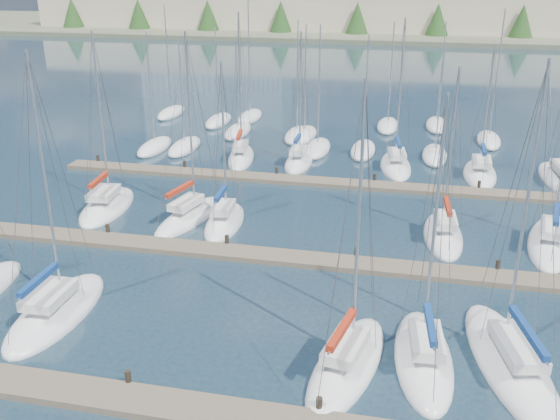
% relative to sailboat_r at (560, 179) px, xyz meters
% --- Properties ---
extents(ground, '(400.00, 400.00, 0.00)m').
position_rel_sailboat_r_xyz_m(ground, '(-18.60, 25.28, -0.19)').
color(ground, '#223745').
rests_on(ground, ground).
extents(dock_near, '(44.00, 1.93, 1.10)m').
position_rel_sailboat_r_xyz_m(dock_near, '(-18.60, -32.70, -0.03)').
color(dock_near, '#6B5E4C').
rests_on(dock_near, ground).
extents(dock_mid, '(44.00, 1.93, 1.10)m').
position_rel_sailboat_r_xyz_m(dock_mid, '(-18.60, -18.70, -0.03)').
color(dock_mid, '#6B5E4C').
rests_on(dock_mid, ground).
extents(dock_far, '(44.00, 1.93, 1.10)m').
position_rel_sailboat_r_xyz_m(dock_far, '(-18.60, -4.70, -0.03)').
color(dock_far, '#6B5E4C').
rests_on(dock_far, ground).
extents(sailboat_r, '(3.33, 9.20, 14.63)m').
position_rel_sailboat_r_xyz_m(sailboat_r, '(0.00, 0.00, 0.00)').
color(sailboat_r, white).
rests_on(sailboat_r, ground).
extents(sailboat_q, '(2.86, 7.60, 11.11)m').
position_rel_sailboat_r_xyz_m(sailboat_q, '(-6.22, 0.14, -0.01)').
color(sailboat_q, white).
rests_on(sailboat_q, ground).
extents(sailboat_d, '(4.01, 8.38, 13.22)m').
position_rel_sailboat_r_xyz_m(sailboat_d, '(-13.89, -28.45, -0.00)').
color(sailboat_d, white).
rests_on(sailboat_d, ground).
extents(sailboat_l, '(2.82, 7.56, 11.50)m').
position_rel_sailboat_r_xyz_m(sailboat_l, '(-9.48, -13.31, -0.01)').
color(sailboat_l, white).
rests_on(sailboat_l, ground).
extents(sailboat_n, '(3.45, 7.61, 13.39)m').
position_rel_sailboat_r_xyz_m(sailboat_n, '(-26.81, 0.34, 0.01)').
color(sailboat_n, white).
rests_on(sailboat_n, ground).
extents(sailboat_p, '(3.47, 7.92, 13.10)m').
position_rel_sailboat_r_xyz_m(sailboat_p, '(-13.13, 0.81, -0.00)').
color(sailboat_p, white).
rests_on(sailboat_p, ground).
extents(sailboat_i, '(3.90, 8.33, 13.23)m').
position_rel_sailboat_r_xyz_m(sailboat_i, '(-26.45, -13.92, 0.01)').
color(sailboat_i, white).
rests_on(sailboat_i, ground).
extents(sailboat_e, '(3.23, 8.05, 12.60)m').
position_rel_sailboat_r_xyz_m(sailboat_e, '(-10.63, -27.29, -0.00)').
color(sailboat_e, white).
rests_on(sailboat_e, ground).
extents(sailboat_h, '(3.79, 8.02, 13.07)m').
position_rel_sailboat_r_xyz_m(sailboat_h, '(-32.93, -13.37, -0.01)').
color(sailboat_h, white).
rests_on(sailboat_h, ground).
extents(sailboat_f, '(4.83, 10.22, 13.90)m').
position_rel_sailboat_r_xyz_m(sailboat_f, '(-6.92, -26.79, -0.01)').
color(sailboat_f, white).
rests_on(sailboat_f, ground).
extents(sailboat_o, '(2.41, 6.27, 12.01)m').
position_rel_sailboat_r_xyz_m(sailboat_o, '(-21.48, -0.01, 0.01)').
color(sailboat_o, white).
rests_on(sailboat_o, ground).
extents(sailboat_m, '(4.18, 8.96, 12.04)m').
position_rel_sailboat_r_xyz_m(sailboat_m, '(-2.95, -13.14, -0.01)').
color(sailboat_m, white).
rests_on(sailboat_m, ground).
extents(sailboat_c, '(3.23, 8.28, 13.69)m').
position_rel_sailboat_r_xyz_m(sailboat_c, '(-28.67, -27.22, -0.01)').
color(sailboat_c, white).
rests_on(sailboat_c, ground).
extents(sailboat_j, '(2.75, 6.75, 11.45)m').
position_rel_sailboat_r_xyz_m(sailboat_j, '(-23.84, -14.29, -0.00)').
color(sailboat_j, white).
rests_on(sailboat_j, ground).
extents(distant_boats, '(36.93, 20.75, 13.30)m').
position_rel_sailboat_r_xyz_m(distant_boats, '(-22.94, 9.05, 0.10)').
color(distant_boats, '#9EA0A5').
rests_on(distant_boats, ground).
extents(shoreline, '(400.00, 60.00, 38.00)m').
position_rel_sailboat_r_xyz_m(shoreline, '(-31.89, 115.05, 7.26)').
color(shoreline, '#666B51').
rests_on(shoreline, ground).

